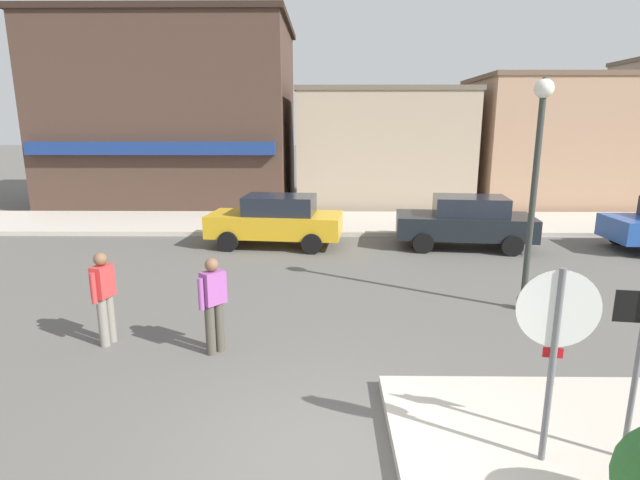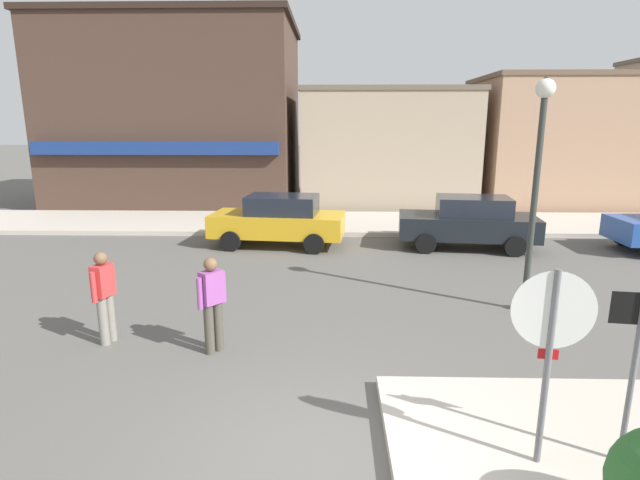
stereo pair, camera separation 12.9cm
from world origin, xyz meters
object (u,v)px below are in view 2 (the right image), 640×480
Objects in this scene: parked_car_second at (468,222)px; pedestrian_crossing_far at (104,295)px; parked_car_nearest at (279,220)px; lamp_post at (538,163)px; pedestrian_crossing_near at (212,302)px; stop_sign at (550,343)px; one_way_sign at (635,359)px.

pedestrian_crossing_far is at bearing -139.07° from parked_car_second.
pedestrian_crossing_far is at bearing -107.54° from parked_car_nearest.
lamp_post is at bearing -92.04° from parked_car_second.
pedestrian_crossing_near is at bearing -129.94° from parked_car_second.
pedestrian_crossing_near is 1.94m from pedestrian_crossing_far.
parked_car_second is at bearing 79.54° from stop_sign.
one_way_sign is 1.30× the size of pedestrian_crossing_far.
stop_sign reaches higher than pedestrian_crossing_near.
lamp_post is 7.93m from parked_car_nearest.
lamp_post reaches higher than stop_sign.
one_way_sign is (0.90, 0.03, -0.19)m from stop_sign.
parked_car_nearest is at bearing 72.46° from pedestrian_crossing_far.
stop_sign reaches higher than one_way_sign.
pedestrian_crossing_near is 1.00× the size of pedestrian_crossing_far.
parked_car_nearest is at bearing 178.57° from parked_car_second.
parked_car_second is (0.18, 5.14, -2.15)m from lamp_post.
pedestrian_crossing_near is at bearing -9.11° from pedestrian_crossing_far.
parked_car_second is 10.47m from pedestrian_crossing_far.
parked_car_nearest and parked_car_second have the same top height.
stop_sign is at bearing -108.90° from lamp_post.
pedestrian_crossing_near is at bearing 151.03° from one_way_sign.
pedestrian_crossing_far is (-6.07, 3.13, -0.65)m from stop_sign.
one_way_sign is 5.15m from lamp_post.
parked_car_nearest is 7.32m from pedestrian_crossing_near.
lamp_post is 5.57m from parked_car_second.
parked_car_nearest is 2.58× the size of pedestrian_crossing_far.
parked_car_second is (1.85, 10.00, -0.71)m from stop_sign.
pedestrian_crossing_far reaches higher than parked_car_second.
pedestrian_crossing_near and pedestrian_crossing_far have the same top height.
pedestrian_crossing_near is at bearing -92.37° from parked_car_nearest.
parked_car_nearest is at bearing 115.17° from one_way_sign.
one_way_sign is at bearing -28.97° from pedestrian_crossing_near.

